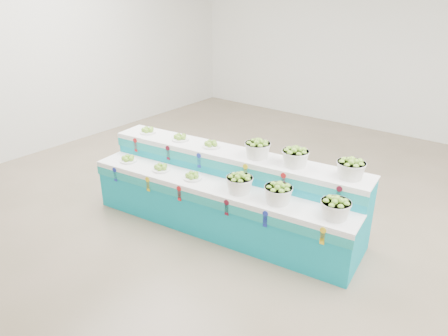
# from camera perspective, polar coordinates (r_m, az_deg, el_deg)

# --- Properties ---
(ground) EXTENTS (10.00, 10.00, 0.00)m
(ground) POSITION_cam_1_polar(r_m,az_deg,el_deg) (6.12, 4.99, -7.11)
(ground) COLOR #6C6148
(ground) RESTS_ON ground
(back_wall) EXTENTS (10.00, 0.00, 10.00)m
(back_wall) POSITION_cam_1_polar(r_m,az_deg,el_deg) (9.91, 22.21, 15.61)
(back_wall) COLOR silver
(back_wall) RESTS_ON ground
(display_stand) EXTENTS (3.88, 1.42, 1.02)m
(display_stand) POSITION_cam_1_polar(r_m,az_deg,el_deg) (5.76, 0.00, -3.27)
(display_stand) COLOR #0B9DB4
(display_stand) RESTS_ON ground
(plate_lower_left) EXTENTS (0.27, 0.27, 0.10)m
(plate_lower_left) POSITION_cam_1_polar(r_m,az_deg,el_deg) (6.33, -12.77, 1.27)
(plate_lower_left) COLOR white
(plate_lower_left) RESTS_ON display_stand
(plate_lower_mid) EXTENTS (0.27, 0.27, 0.10)m
(plate_lower_mid) POSITION_cam_1_polar(r_m,az_deg,el_deg) (5.95, -8.48, 0.11)
(plate_lower_mid) COLOR white
(plate_lower_mid) RESTS_ON display_stand
(plate_lower_right) EXTENTS (0.27, 0.27, 0.10)m
(plate_lower_right) POSITION_cam_1_polar(r_m,az_deg,el_deg) (5.65, -4.28, -1.01)
(plate_lower_right) COLOR white
(plate_lower_right) RESTS_ON display_stand
(basket_lower_left) EXTENTS (0.37, 0.37, 0.24)m
(basket_lower_left) POSITION_cam_1_polar(r_m,az_deg,el_deg) (5.27, 2.10, -2.00)
(basket_lower_left) COLOR silver
(basket_lower_left) RESTS_ON display_stand
(basket_lower_mid) EXTENTS (0.37, 0.37, 0.24)m
(basket_lower_mid) POSITION_cam_1_polar(r_m,az_deg,el_deg) (5.06, 7.29, -3.33)
(basket_lower_mid) COLOR silver
(basket_lower_mid) RESTS_ON display_stand
(basket_lower_right) EXTENTS (0.37, 0.37, 0.24)m
(basket_lower_right) POSITION_cam_1_polar(r_m,az_deg,el_deg) (4.87, 14.76, -5.19)
(basket_lower_right) COLOR silver
(basket_lower_right) RESTS_ON display_stand
(plate_upper_left) EXTENTS (0.27, 0.27, 0.10)m
(plate_upper_left) POSITION_cam_1_polar(r_m,az_deg,el_deg) (6.55, -10.22, 5.05)
(plate_upper_left) COLOR white
(plate_upper_left) RESTS_ON display_stand
(plate_upper_mid) EXTENTS (0.27, 0.27, 0.10)m
(plate_upper_mid) POSITION_cam_1_polar(r_m,az_deg,el_deg) (6.18, -5.91, 4.16)
(plate_upper_mid) COLOR white
(plate_upper_mid) RESTS_ON display_stand
(plate_upper_right) EXTENTS (0.27, 0.27, 0.10)m
(plate_upper_right) POSITION_cam_1_polar(r_m,az_deg,el_deg) (5.89, -1.74, 3.28)
(plate_upper_right) COLOR white
(plate_upper_right) RESTS_ON display_stand
(basket_upper_left) EXTENTS (0.37, 0.37, 0.24)m
(basket_upper_left) POSITION_cam_1_polar(r_m,az_deg,el_deg) (5.53, 4.52, 2.62)
(basket_upper_left) COLOR silver
(basket_upper_left) RESTS_ON display_stand
(basket_upper_mid) EXTENTS (0.37, 0.37, 0.24)m
(basket_upper_mid) POSITION_cam_1_polar(r_m,az_deg,el_deg) (5.34, 9.55, 1.53)
(basket_upper_mid) COLOR silver
(basket_upper_mid) RESTS_ON display_stand
(basket_upper_right) EXTENTS (0.37, 0.37, 0.24)m
(basket_upper_right) POSITION_cam_1_polar(r_m,az_deg,el_deg) (5.15, 16.67, -0.03)
(basket_upper_right) COLOR silver
(basket_upper_right) RESTS_ON display_stand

